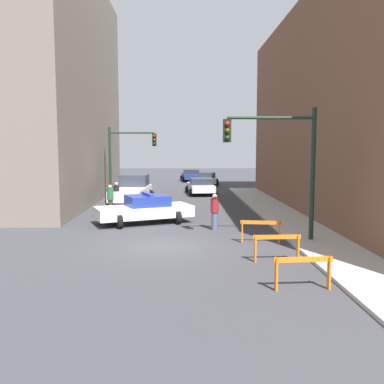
# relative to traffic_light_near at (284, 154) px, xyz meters

# --- Properties ---
(ground_plane) EXTENTS (120.00, 120.00, 0.00)m
(ground_plane) POSITION_rel_traffic_light_near_xyz_m (-4.73, -0.62, -3.53)
(ground_plane) COLOR #38383D
(sidewalk_right) EXTENTS (2.40, 44.00, 0.12)m
(sidewalk_right) POSITION_rel_traffic_light_near_xyz_m (1.47, -0.62, -3.47)
(sidewalk_right) COLOR #B2ADA3
(sidewalk_right) RESTS_ON ground_plane
(traffic_light_near) EXTENTS (3.64, 0.35, 5.20)m
(traffic_light_near) POSITION_rel_traffic_light_near_xyz_m (0.00, 0.00, 0.00)
(traffic_light_near) COLOR black
(traffic_light_near) RESTS_ON sidewalk_right
(traffic_light_far) EXTENTS (3.44, 0.35, 5.20)m
(traffic_light_far) POSITION_rel_traffic_light_near_xyz_m (-8.03, 14.28, -0.13)
(traffic_light_far) COLOR black
(traffic_light_far) RESTS_ON ground_plane
(police_car) EXTENTS (5.05, 3.47, 1.52)m
(police_car) POSITION_rel_traffic_light_near_xyz_m (-5.82, 4.37, -2.81)
(police_car) COLOR white
(police_car) RESTS_ON ground_plane
(white_truck) EXTENTS (2.91, 5.54, 1.90)m
(white_truck) POSITION_rel_traffic_light_near_xyz_m (-7.32, 11.95, -2.62)
(white_truck) COLOR silver
(white_truck) RESTS_ON ground_plane
(parked_car_near) EXTENTS (2.51, 4.44, 1.31)m
(parked_car_near) POSITION_rel_traffic_light_near_xyz_m (-2.46, 17.33, -2.86)
(parked_car_near) COLOR silver
(parked_car_near) RESTS_ON ground_plane
(parked_car_mid) EXTENTS (2.51, 4.44, 1.31)m
(parked_car_mid) POSITION_rel_traffic_light_near_xyz_m (-1.43, 25.28, -2.86)
(parked_car_mid) COLOR silver
(parked_car_mid) RESTS_ON ground_plane
(parked_car_far) EXTENTS (2.47, 4.42, 1.31)m
(parked_car_far) POSITION_rel_traffic_light_near_xyz_m (-2.89, 30.66, -2.86)
(parked_car_far) COLOR navy
(parked_car_far) RESTS_ON ground_plane
(pedestrian_crossing) EXTENTS (0.48, 0.48, 1.66)m
(pedestrian_crossing) POSITION_rel_traffic_light_near_xyz_m (-8.04, 7.51, -2.67)
(pedestrian_crossing) COLOR #382D23
(pedestrian_crossing) RESTS_ON ground_plane
(pedestrian_corner) EXTENTS (0.43, 0.43, 1.66)m
(pedestrian_corner) POSITION_rel_traffic_light_near_xyz_m (-7.96, 9.30, -2.67)
(pedestrian_corner) COLOR #474C66
(pedestrian_corner) RESTS_ON ground_plane
(pedestrian_sidewalk) EXTENTS (0.45, 0.45, 1.66)m
(pedestrian_sidewalk) POSITION_rel_traffic_light_near_xyz_m (-2.49, 2.63, -2.67)
(pedestrian_sidewalk) COLOR #474C66
(pedestrian_sidewalk) RESTS_ON ground_plane
(barrier_front) EXTENTS (1.60, 0.25, 0.90)m
(barrier_front) POSITION_rel_traffic_light_near_xyz_m (-0.79, -5.71, -2.91)
(barrier_front) COLOR orange
(barrier_front) RESTS_ON ground_plane
(barrier_mid) EXTENTS (1.60, 0.22, 0.90)m
(barrier_mid) POSITION_rel_traffic_light_near_xyz_m (-0.85, -2.87, -2.91)
(barrier_mid) COLOR orange
(barrier_mid) RESTS_ON ground_plane
(barrier_back) EXTENTS (1.59, 0.37, 0.90)m
(barrier_back) POSITION_rel_traffic_light_near_xyz_m (-0.88, -0.14, -2.91)
(barrier_back) COLOR orange
(barrier_back) RESTS_ON ground_plane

